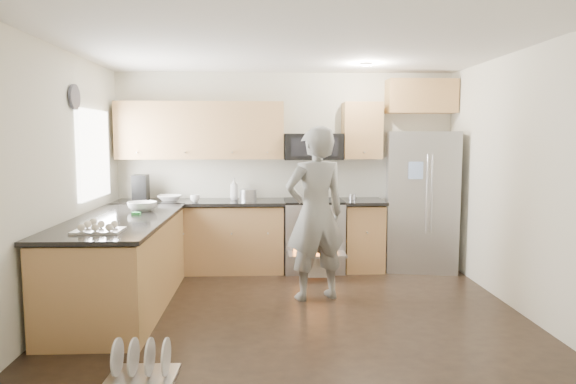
{
  "coord_description": "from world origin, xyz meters",
  "views": [
    {
      "loc": [
        -0.27,
        -4.94,
        1.73
      ],
      "look_at": [
        -0.04,
        0.5,
        1.16
      ],
      "focal_mm": 32.0,
      "sensor_mm": 36.0,
      "label": 1
    }
  ],
  "objects_px": {
    "stove_range": "(313,219)",
    "person": "(315,214)",
    "refrigerator": "(421,201)",
    "dish_rack": "(142,368)"
  },
  "relations": [
    {
      "from": "stove_range",
      "to": "person",
      "type": "relative_size",
      "value": 0.96
    },
    {
      "from": "stove_range",
      "to": "refrigerator",
      "type": "xyz_separation_m",
      "value": [
        1.42,
        0.01,
        0.23
      ]
    },
    {
      "from": "refrigerator",
      "to": "dish_rack",
      "type": "xyz_separation_m",
      "value": [
        -2.94,
        -3.05,
        -0.83
      ]
    },
    {
      "from": "stove_range",
      "to": "person",
      "type": "xyz_separation_m",
      "value": [
        -0.1,
        -1.23,
        0.25
      ]
    },
    {
      "from": "person",
      "to": "dish_rack",
      "type": "height_order",
      "value": "person"
    },
    {
      "from": "stove_range",
      "to": "dish_rack",
      "type": "bearing_deg",
      "value": -116.56
    },
    {
      "from": "refrigerator",
      "to": "dish_rack",
      "type": "bearing_deg",
      "value": -123.95
    },
    {
      "from": "stove_range",
      "to": "person",
      "type": "height_order",
      "value": "person"
    },
    {
      "from": "stove_range",
      "to": "refrigerator",
      "type": "height_order",
      "value": "refrigerator"
    },
    {
      "from": "dish_rack",
      "to": "stove_range",
      "type": "bearing_deg",
      "value": 63.44
    }
  ]
}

